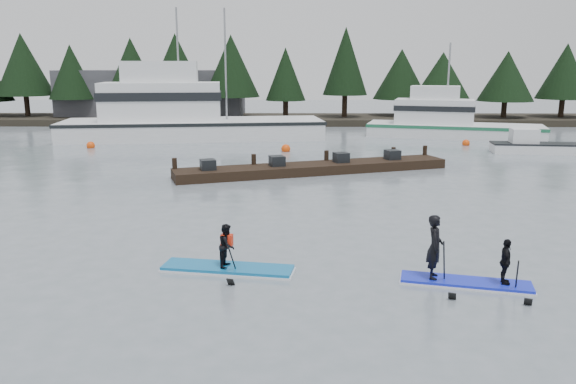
{
  "coord_description": "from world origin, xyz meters",
  "views": [
    {
      "loc": [
        0.21,
        -13.02,
        5.37
      ],
      "look_at": [
        0.0,
        6.0,
        1.1
      ],
      "focal_mm": 35.0,
      "sensor_mm": 36.0,
      "label": 1
    }
  ],
  "objects_px": {
    "fishing_boat_large": "(186,128)",
    "paddleboard_solo": "(227,258)",
    "fishing_boat_medium": "(449,130)",
    "floating_dock": "(314,168)",
    "paddleboard_duo": "(462,261)"
  },
  "relations": [
    {
      "from": "fishing_boat_large",
      "to": "paddleboard_solo",
      "type": "xyz_separation_m",
      "value": [
        6.46,
        -28.3,
        -0.47
      ]
    },
    {
      "from": "fishing_boat_large",
      "to": "fishing_boat_medium",
      "type": "height_order",
      "value": "fishing_boat_large"
    },
    {
      "from": "floating_dock",
      "to": "fishing_boat_large",
      "type": "bearing_deg",
      "value": 104.46
    },
    {
      "from": "fishing_boat_large",
      "to": "paddleboard_solo",
      "type": "bearing_deg",
      "value": -84.59
    },
    {
      "from": "paddleboard_duo",
      "to": "paddleboard_solo",
      "type": "bearing_deg",
      "value": -175.01
    },
    {
      "from": "fishing_boat_medium",
      "to": "paddleboard_duo",
      "type": "height_order",
      "value": "fishing_boat_medium"
    },
    {
      "from": "fishing_boat_large",
      "to": "floating_dock",
      "type": "height_order",
      "value": "fishing_boat_large"
    },
    {
      "from": "fishing_boat_medium",
      "to": "floating_dock",
      "type": "height_order",
      "value": "fishing_boat_medium"
    },
    {
      "from": "fishing_boat_large",
      "to": "paddleboard_solo",
      "type": "distance_m",
      "value": 29.03
    },
    {
      "from": "paddleboard_duo",
      "to": "fishing_boat_medium",
      "type": "bearing_deg",
      "value": 88.94
    },
    {
      "from": "fishing_boat_large",
      "to": "floating_dock",
      "type": "relative_size",
      "value": 1.38
    },
    {
      "from": "paddleboard_solo",
      "to": "paddleboard_duo",
      "type": "bearing_deg",
      "value": 0.83
    },
    {
      "from": "paddleboard_solo",
      "to": "paddleboard_duo",
      "type": "height_order",
      "value": "paddleboard_duo"
    },
    {
      "from": "paddleboard_solo",
      "to": "paddleboard_duo",
      "type": "relative_size",
      "value": 1.1
    },
    {
      "from": "fishing_boat_medium",
      "to": "floating_dock",
      "type": "relative_size",
      "value": 0.94
    }
  ]
}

